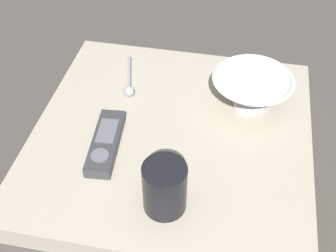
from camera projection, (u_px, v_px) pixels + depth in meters
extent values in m
plane|color=#47423D|center=(172.00, 147.00, 0.85)|extent=(6.00, 6.00, 0.00)
cube|color=#B7AD99|center=(172.00, 140.00, 0.84)|extent=(0.52, 0.52, 0.04)
cylinder|color=silver|center=(249.00, 102.00, 0.87)|extent=(0.07, 0.07, 0.01)
cone|color=silver|center=(251.00, 90.00, 0.85)|extent=(0.16, 0.16, 0.06)
torus|color=silver|center=(253.00, 79.00, 0.83)|extent=(0.16, 0.16, 0.01)
cylinder|color=black|center=(165.00, 188.00, 0.67)|extent=(0.07, 0.07, 0.09)
cylinder|color=#A3A5B2|center=(129.00, 72.00, 0.93)|extent=(0.11, 0.03, 0.01)
sphere|color=#A3A5B2|center=(129.00, 91.00, 0.89)|extent=(0.02, 0.02, 0.02)
cube|color=#38383D|center=(106.00, 143.00, 0.78)|extent=(0.16, 0.06, 0.02)
cylinder|color=slate|center=(100.00, 155.00, 0.75)|extent=(0.03, 0.03, 0.00)
cube|color=slate|center=(107.00, 131.00, 0.79)|extent=(0.06, 0.04, 0.00)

